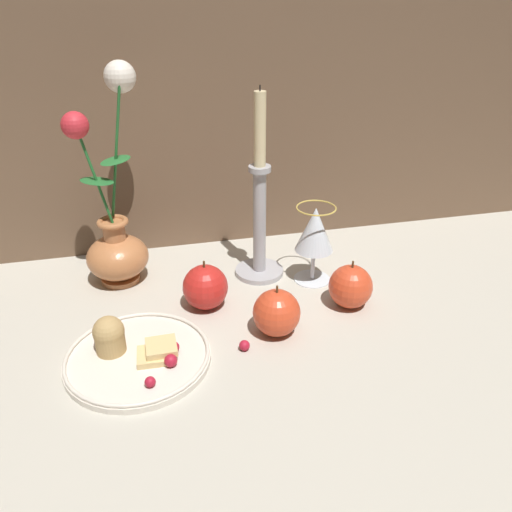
# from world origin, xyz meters

# --- Properties ---
(ground_plane) EXTENTS (2.40, 2.40, 0.00)m
(ground_plane) POSITION_xyz_m (0.00, 0.00, 0.00)
(ground_plane) COLOR #B7B2A3
(ground_plane) RESTS_ON ground
(vase) EXTENTS (0.13, 0.12, 0.40)m
(vase) POSITION_xyz_m (-0.19, 0.17, 0.10)
(vase) COLOR #B77042
(vase) RESTS_ON ground_plane
(plate_with_pastries) EXTENTS (0.22, 0.22, 0.07)m
(plate_with_pastries) POSITION_xyz_m (-0.18, -0.09, 0.01)
(plate_with_pastries) COLOR silver
(plate_with_pastries) RESTS_ON ground_plane
(wine_glass) EXTENTS (0.07, 0.07, 0.15)m
(wine_glass) POSITION_xyz_m (0.17, 0.08, 0.10)
(wine_glass) COLOR silver
(wine_glass) RESTS_ON ground_plane
(candlestick) EXTENTS (0.10, 0.10, 0.37)m
(candlestick) POSITION_xyz_m (0.07, 0.13, 0.12)
(candlestick) COLOR #A3A3A8
(candlestick) RESTS_ON ground_plane
(apple_beside_vase) EXTENTS (0.08, 0.08, 0.09)m
(apple_beside_vase) POSITION_xyz_m (0.21, -0.02, 0.04)
(apple_beside_vase) COLOR #D14223
(apple_beside_vase) RESTS_ON ground_plane
(apple_near_glass) EXTENTS (0.08, 0.08, 0.09)m
(apple_near_glass) POSITION_xyz_m (0.06, -0.07, 0.04)
(apple_near_glass) COLOR #D14223
(apple_near_glass) RESTS_ON ground_plane
(apple_at_table_edge) EXTENTS (0.08, 0.08, 0.09)m
(apple_at_table_edge) POSITION_xyz_m (-0.05, 0.04, 0.04)
(apple_at_table_edge) COLOR red
(apple_at_table_edge) RESTS_ON ground_plane
(berry_near_plate) EXTENTS (0.02, 0.02, 0.02)m
(berry_near_plate) POSITION_xyz_m (0.10, 0.00, 0.01)
(berry_near_plate) COLOR #AD192D
(berry_near_plate) RESTS_ON ground_plane
(berry_front_center) EXTENTS (0.02, 0.02, 0.02)m
(berry_front_center) POSITION_xyz_m (-0.01, -0.10, 0.01)
(berry_front_center) COLOR #AD192D
(berry_front_center) RESTS_ON ground_plane
(berry_by_glass_stem) EXTENTS (0.02, 0.02, 0.02)m
(berry_by_glass_stem) POSITION_xyz_m (0.24, 0.08, 0.01)
(berry_by_glass_stem) COLOR #AD192D
(berry_by_glass_stem) RESTS_ON ground_plane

